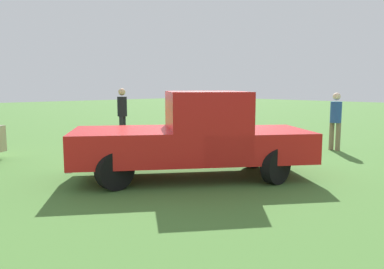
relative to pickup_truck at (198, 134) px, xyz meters
The scene contains 4 objects.
ground_plane 1.26m from the pickup_truck, 127.70° to the right, with size 80.00×80.00×0.00m, color #477533.
pickup_truck is the anchor object (origin of this frame).
person_bystander 5.30m from the pickup_truck, behind, with size 0.33×0.34×1.70m.
person_visitor 5.58m from the pickup_truck, 106.58° to the right, with size 0.44×0.44×1.81m.
Camera 1 is at (5.89, 6.28, 1.89)m, focal length 35.49 mm.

